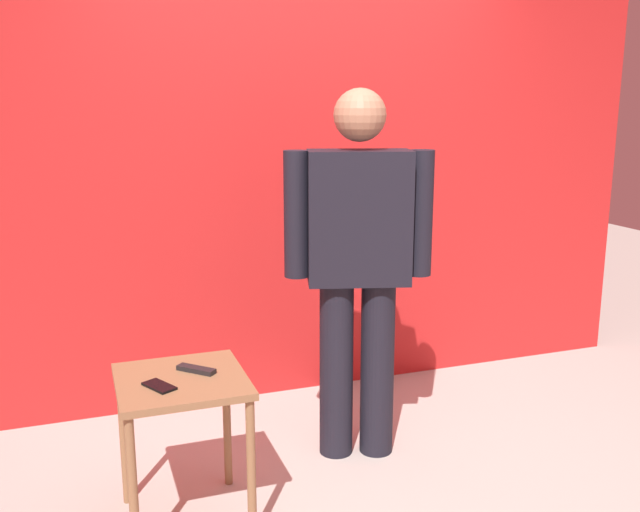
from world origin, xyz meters
TOP-DOWN VIEW (x-y plane):
  - ground_plane at (0.00, 0.00)m, footprint 12.00×12.00m
  - back_wall_red at (0.00, 1.40)m, footprint 4.42×0.12m
  - standing_person at (-0.02, 0.50)m, footprint 0.71×0.36m
  - side_table at (-0.92, 0.18)m, footprint 0.51×0.51m
  - cell_phone at (-1.01, 0.12)m, footprint 0.13×0.16m
  - tv_remote at (-0.85, 0.23)m, footprint 0.15×0.15m

SIDE VIEW (x-z plane):
  - ground_plane at x=0.00m, z-range 0.00..0.00m
  - side_table at x=-0.92m, z-range 0.21..0.85m
  - cell_phone at x=-1.01m, z-range 0.64..0.65m
  - tv_remote at x=-0.85m, z-range 0.64..0.66m
  - standing_person at x=-0.02m, z-range 0.11..1.90m
  - back_wall_red at x=0.00m, z-range 0.00..3.06m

